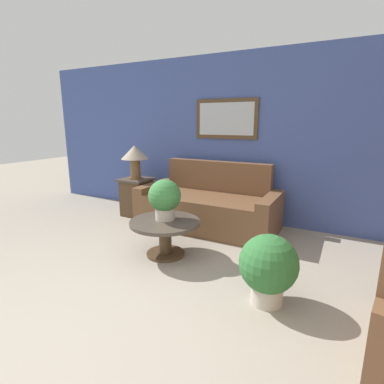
{
  "coord_description": "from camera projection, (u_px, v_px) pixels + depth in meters",
  "views": [
    {
      "loc": [
        1.63,
        -1.14,
        1.58
      ],
      "look_at": [
        -0.21,
        2.35,
        0.65
      ],
      "focal_mm": 28.0,
      "sensor_mm": 36.0,
      "label": 1
    }
  ],
  "objects": [
    {
      "name": "wall_back",
      "position": [
        235.0,
        139.0,
        4.73
      ],
      "size": [
        7.74,
        0.09,
        2.6
      ],
      "color": "#42569E",
      "rests_on": "ground_plane"
    },
    {
      "name": "couch_main",
      "position": [
        208.0,
        207.0,
        4.56
      ],
      "size": [
        2.08,
        0.95,
        0.97
      ],
      "color": "brown",
      "rests_on": "ground_plane"
    },
    {
      "name": "side_table",
      "position": [
        137.0,
        196.0,
        5.13
      ],
      "size": [
        0.49,
        0.49,
        0.64
      ],
      "color": "#4C3823",
      "rests_on": "ground_plane"
    },
    {
      "name": "ground_plane",
      "position": [
        62.0,
        354.0,
        2.09
      ],
      "size": [
        20.0,
        20.0,
        0.0
      ],
      "primitive_type": "plane",
      "color": "gray"
    },
    {
      "name": "table_lamp",
      "position": [
        135.0,
        155.0,
        4.96
      ],
      "size": [
        0.45,
        0.45,
        0.56
      ],
      "color": "brown",
      "rests_on": "side_table"
    },
    {
      "name": "coffee_table",
      "position": [
        165.0,
        230.0,
        3.57
      ],
      "size": [
        0.84,
        0.84,
        0.43
      ],
      "color": "#4C3823",
      "rests_on": "ground_plane"
    },
    {
      "name": "potted_plant_on_table",
      "position": [
        165.0,
        198.0,
        3.53
      ],
      "size": [
        0.39,
        0.39,
        0.49
      ],
      "color": "beige",
      "rests_on": "coffee_table"
    },
    {
      "name": "potted_plant_floor",
      "position": [
        268.0,
        266.0,
        2.6
      ],
      "size": [
        0.52,
        0.52,
        0.64
      ],
      "color": "beige",
      "rests_on": "ground_plane"
    }
  ]
}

